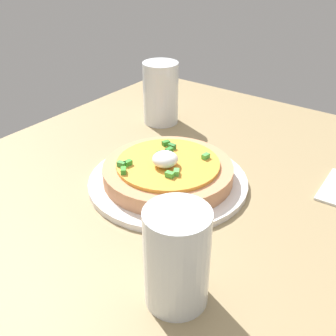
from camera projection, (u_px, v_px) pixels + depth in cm
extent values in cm
cube|color=#958058|center=(152.00, 213.00, 60.87)|extent=(103.65, 77.30, 2.02)
cylinder|color=white|center=(168.00, 181.00, 65.75)|extent=(25.76, 25.76, 1.01)
cylinder|color=tan|center=(168.00, 172.00, 64.84)|extent=(20.87, 20.87, 2.55)
cylinder|color=gold|center=(168.00, 163.00, 64.04)|extent=(16.46, 16.46, 0.57)
ellipsoid|color=white|center=(165.00, 159.00, 62.33)|extent=(4.04, 4.04, 2.29)
cube|color=green|center=(170.00, 175.00, 59.83)|extent=(0.94, 1.36, 0.80)
cube|color=#307B33|center=(172.00, 146.00, 67.62)|extent=(0.90, 1.34, 0.80)
cube|color=green|center=(128.00, 163.00, 62.83)|extent=(1.36, 0.93, 0.80)
cube|color=green|center=(125.00, 169.00, 61.15)|extent=(1.49, 1.44, 0.80)
cube|color=#2C832D|center=(169.00, 150.00, 66.35)|extent=(1.39, 0.98, 0.80)
cube|color=green|center=(121.00, 164.00, 62.51)|extent=(1.02, 1.40, 0.80)
cube|color=#35832D|center=(166.00, 143.00, 68.61)|extent=(1.50, 1.26, 0.80)
cube|color=#54B74C|center=(176.00, 172.00, 60.44)|extent=(1.51, 1.34, 0.80)
cube|color=green|center=(206.00, 156.00, 64.69)|extent=(1.38, 0.97, 0.80)
cube|color=#258329|center=(160.00, 154.00, 65.17)|extent=(1.06, 1.43, 0.80)
cylinder|color=silver|center=(177.00, 258.00, 42.69)|extent=(7.13, 7.13, 11.90)
cylinder|color=#371707|center=(177.00, 267.00, 43.40)|extent=(6.27, 6.27, 8.35)
cylinder|color=silver|center=(161.00, 93.00, 84.05)|extent=(7.34, 7.34, 12.86)
cylinder|color=#A85C10|center=(161.00, 96.00, 84.43)|extent=(6.46, 6.46, 10.60)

